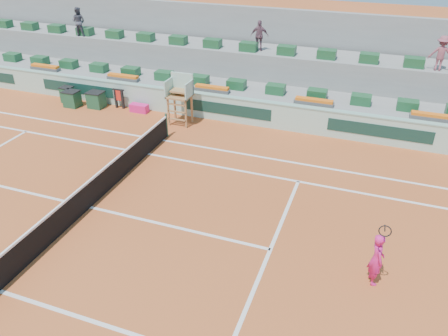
{
  "coord_description": "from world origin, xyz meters",
  "views": [
    {
      "loc": [
        8.55,
        -9.97,
        8.75
      ],
      "look_at": [
        4.0,
        2.5,
        1.0
      ],
      "focal_mm": 35.0,
      "sensor_mm": 36.0,
      "label": 1
    }
  ],
  "objects": [
    {
      "name": "ground",
      "position": [
        0.0,
        0.0,
        0.0
      ],
      "size": [
        90.0,
        90.0,
        0.0
      ],
      "primitive_type": "plane",
      "color": "#A94A20",
      "rests_on": "ground"
    },
    {
      "name": "seating_tier_lower",
      "position": [
        0.0,
        10.7,
        0.6
      ],
      "size": [
        36.0,
        4.0,
        1.2
      ],
      "primitive_type": "cube",
      "color": "gray",
      "rests_on": "ground"
    },
    {
      "name": "seating_tier_upper",
      "position": [
        0.0,
        12.3,
        1.3
      ],
      "size": [
        36.0,
        2.4,
        2.6
      ],
      "primitive_type": "cube",
      "color": "gray",
      "rests_on": "ground"
    },
    {
      "name": "stadium_back_wall",
      "position": [
        0.0,
        13.9,
        2.2
      ],
      "size": [
        36.0,
        0.4,
        4.4
      ],
      "primitive_type": "cube",
      "color": "gray",
      "rests_on": "ground"
    },
    {
      "name": "player_bag",
      "position": [
        -2.59,
        7.98,
        0.21
      ],
      "size": [
        0.93,
        0.41,
        0.41
      ],
      "primitive_type": "cube",
      "color": "#E81E7B",
      "rests_on": "ground"
    },
    {
      "name": "spectator_left",
      "position": [
        -8.16,
        11.46,
        3.4
      ],
      "size": [
        0.85,
        0.71,
        1.6
      ],
      "primitive_type": "imported",
      "rotation": [
        0.0,
        0.0,
        3.28
      ],
      "color": "#464551",
      "rests_on": "seating_tier_upper"
    },
    {
      "name": "spectator_mid",
      "position": [
        2.5,
        11.92,
        3.37
      ],
      "size": [
        0.96,
        0.56,
        1.53
      ],
      "primitive_type": "imported",
      "rotation": [
        0.0,
        0.0,
        3.36
      ],
      "color": "#704A5A",
      "rests_on": "seating_tier_upper"
    },
    {
      "name": "spectator_right",
      "position": [
        11.01,
        11.53,
        3.37
      ],
      "size": [
        1.01,
        0.6,
        1.54
      ],
      "primitive_type": "imported",
      "rotation": [
        0.0,
        0.0,
        3.17
      ],
      "color": "#8D4652",
      "rests_on": "seating_tier_upper"
    },
    {
      "name": "court_lines",
      "position": [
        0.0,
        0.0,
        0.01
      ],
      "size": [
        23.89,
        11.09,
        0.01
      ],
      "color": "white",
      "rests_on": "ground"
    },
    {
      "name": "tennis_net",
      "position": [
        0.0,
        0.0,
        0.53
      ],
      "size": [
        0.1,
        11.97,
        1.1
      ],
      "color": "black",
      "rests_on": "ground"
    },
    {
      "name": "advertising_hoarding",
      "position": [
        0.02,
        8.5,
        0.63
      ],
      "size": [
        36.0,
        0.34,
        1.26
      ],
      "color": "#A4CEBD",
      "rests_on": "ground"
    },
    {
      "name": "umpire_chair",
      "position": [
        0.0,
        7.5,
        1.54
      ],
      "size": [
        1.1,
        0.9,
        2.4
      ],
      "color": "#9A683A",
      "rests_on": "ground"
    },
    {
      "name": "seat_row_lower",
      "position": [
        0.0,
        9.8,
        1.42
      ],
      "size": [
        32.9,
        0.6,
        0.44
      ],
      "color": "#1A502A",
      "rests_on": "seating_tier_lower"
    },
    {
      "name": "seat_row_upper",
      "position": [
        0.0,
        11.7,
        2.82
      ],
      "size": [
        32.9,
        0.6,
        0.44
      ],
      "color": "#1A502A",
      "rests_on": "seating_tier_upper"
    },
    {
      "name": "flower_planters",
      "position": [
        -1.5,
        9.0,
        1.33
      ],
      "size": [
        26.8,
        0.36,
        0.28
      ],
      "color": "#505050",
      "rests_on": "seating_tier_lower"
    },
    {
      "name": "drink_cooler_a",
      "position": [
        -4.98,
        7.76,
        0.42
      ],
      "size": [
        0.82,
        0.71,
        0.84
      ],
      "color": "#18492D",
      "rests_on": "ground"
    },
    {
      "name": "drink_cooler_b",
      "position": [
        -6.25,
        7.45,
        0.42
      ],
      "size": [
        0.8,
        0.69,
        0.84
      ],
      "color": "#18492D",
      "rests_on": "ground"
    },
    {
      "name": "drink_cooler_c",
      "position": [
        -6.86,
        7.88,
        0.42
      ],
      "size": [
        0.64,
        0.55,
        0.84
      ],
      "color": "#18492D",
      "rests_on": "ground"
    },
    {
      "name": "towel_rack",
      "position": [
        -3.79,
        8.09,
        0.6
      ],
      "size": [
        0.66,
        0.11,
        1.03
      ],
      "color": "black",
      "rests_on": "ground"
    },
    {
      "name": "tennis_player",
      "position": [
        9.35,
        -0.3,
        0.8
      ],
      "size": [
        0.54,
        0.9,
        2.28
      ],
      "color": "#E81E7B",
      "rests_on": "ground"
    }
  ]
}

